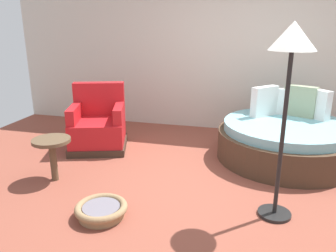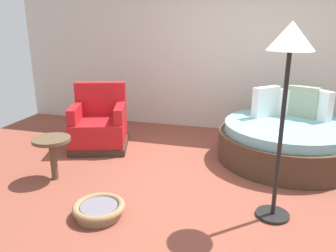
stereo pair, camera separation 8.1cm
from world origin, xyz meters
TOP-DOWN VIEW (x-y plane):
  - ground_plane at (0.00, 0.00)m, footprint 8.00×8.00m
  - back_wall at (0.00, 2.23)m, footprint 8.00×0.12m
  - round_daybed at (0.81, 1.03)m, footprint 1.83×1.83m
  - red_armchair at (-1.86, 0.78)m, footprint 1.01×1.01m
  - pet_basket at (-1.00, -0.96)m, footprint 0.51×0.51m
  - side_table at (-1.88, -0.37)m, footprint 0.44×0.44m
  - floor_lamp at (0.63, -0.51)m, footprint 0.40×0.40m

SIDE VIEW (x-z plane):
  - ground_plane at x=0.00m, z-range -0.02..0.00m
  - pet_basket at x=-1.00m, z-range 0.01..0.14m
  - round_daybed at x=0.81m, z-range -0.20..0.75m
  - red_armchair at x=-1.86m, z-range -0.14..0.80m
  - side_table at x=-1.88m, z-range 0.17..0.69m
  - back_wall at x=0.00m, z-range 0.00..2.68m
  - floor_lamp at x=0.63m, z-range 0.62..2.44m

